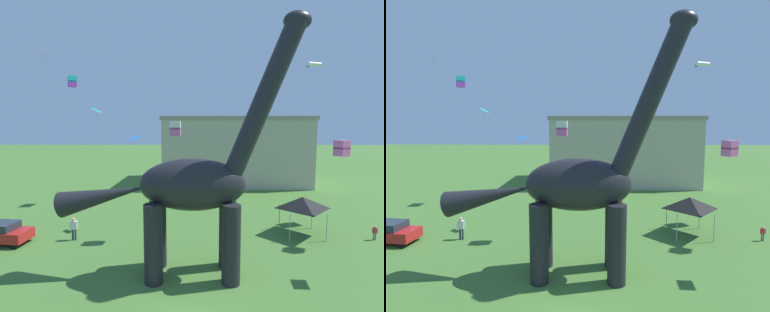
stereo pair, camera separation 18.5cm
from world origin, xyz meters
TOP-DOWN VIEW (x-y plane):
  - dinosaur_sculpture at (0.24, 4.80)m, footprint 13.81×2.92m
  - parked_sedan_left at (-13.66, 8.86)m, footprint 4.36×2.19m
  - person_strolling_adult at (13.82, 9.92)m, footprint 0.41×0.18m
  - person_photographer at (-8.58, 9.55)m, footprint 0.64×0.28m
  - festival_canopy_tent at (8.76, 10.96)m, footprint 3.15×3.15m
  - kite_mid_right at (-17.96, 24.61)m, footprint 0.81×0.94m
  - kite_high_left at (-10.36, 20.29)m, footprint 0.94×1.38m
  - kite_near_high at (-14.79, 24.68)m, footprint 1.27×1.27m
  - kite_near_low at (13.16, 14.10)m, footprint 1.28×1.28m
  - kite_mid_left at (13.64, 22.27)m, footprint 1.65×1.57m
  - kite_trailing at (-4.54, 12.43)m, footprint 1.09×1.02m
  - kite_far_right at (-1.04, 10.26)m, footprint 0.80×0.80m
  - background_building_block at (6.04, 32.58)m, footprint 20.67×12.58m

SIDE VIEW (x-z plane):
  - person_strolling_adult at x=13.82m, z-range 0.12..1.22m
  - parked_sedan_left at x=-13.66m, z-range 0.03..1.58m
  - person_photographer at x=-8.58m, z-range 0.18..1.88m
  - festival_canopy_tent at x=8.76m, z-range 1.04..4.04m
  - background_building_block at x=6.04m, z-range 0.01..9.79m
  - dinosaur_sculpture at x=0.24m, z-range -2.00..12.43m
  - kite_near_low at x=13.16m, z-range 5.86..7.24m
  - kite_trailing at x=-4.54m, z-range 7.33..7.61m
  - kite_far_right at x=-1.04m, z-range 7.73..8.83m
  - kite_high_left at x=-10.36m, z-range 9.25..11.07m
  - kite_near_high at x=-14.79m, z-range 13.26..14.58m
  - kite_mid_left at x=13.64m, z-range 15.11..15.58m
  - kite_mid_right at x=-17.96m, z-range 16.51..17.49m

